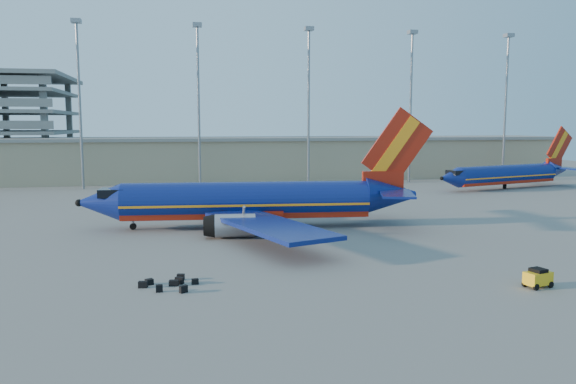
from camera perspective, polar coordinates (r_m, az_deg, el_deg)
name	(u,v)px	position (r m, az deg, el deg)	size (l,w,h in m)	color
ground	(269,234)	(57.31, -1.97, -4.31)	(220.00, 220.00, 0.00)	slate
terminal_building	(271,158)	(115.27, -1.72, 3.51)	(122.00, 16.00, 8.50)	gray
light_mast_row	(255,88)	(102.65, -3.42, 10.48)	(101.60, 1.60, 28.65)	gray
aircraft_main	(255,202)	(60.79, -3.39, -1.01)	(38.40, 36.82, 13.00)	navy
aircraft_second	(509,174)	(104.74, 21.50, 1.68)	(31.03, 15.61, 10.79)	navy
baggage_tug	(538,277)	(42.51, 24.05, -7.93)	(2.07, 1.54, 1.33)	yellow
luggage_pile	(169,283)	(40.14, -12.02, -9.04)	(4.11, 3.65, 0.49)	black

